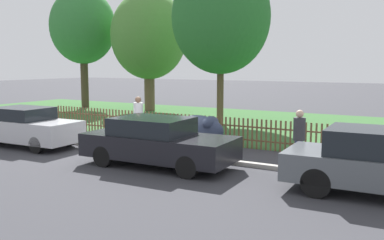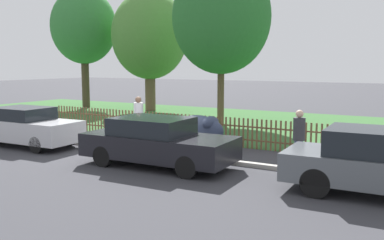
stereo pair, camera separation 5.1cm
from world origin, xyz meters
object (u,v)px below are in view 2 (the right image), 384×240
at_px(parked_car_black_saloon, 27,127).
at_px(tree_mid_park, 221,17).
at_px(parked_car_red_compact, 384,163).
at_px(tree_nearest_kerb, 84,27).
at_px(pedestrian_near_fence, 139,117).
at_px(parked_car_navy_estate, 157,142).
at_px(tree_behind_motorcycle, 150,36).
at_px(covered_motorcycle, 200,129).
at_px(pedestrian_by_lamp, 299,136).

xyz_separation_m(parked_car_black_saloon, tree_mid_park, (3.42, 8.61, 4.42)).
distance_m(parked_car_red_compact, tree_nearest_kerb, 23.18).
xyz_separation_m(parked_car_red_compact, pedestrian_near_fence, (-8.60, 2.44, 0.22)).
height_order(parked_car_black_saloon, parked_car_navy_estate, parked_car_navy_estate).
relative_size(parked_car_red_compact, pedestrian_near_fence, 2.57).
height_order(parked_car_navy_estate, pedestrian_near_fence, pedestrian_near_fence).
xyz_separation_m(parked_car_black_saloon, tree_behind_motorcycle, (-3.10, 11.81, 3.95)).
bearing_deg(tree_behind_motorcycle, covered_motorcycle, -46.61).
bearing_deg(parked_car_black_saloon, parked_car_red_compact, -1.82).
distance_m(parked_car_black_saloon, tree_nearest_kerb, 14.59).
bearing_deg(parked_car_red_compact, covered_motorcycle, 155.52).
relative_size(parked_car_black_saloon, tree_behind_motorcycle, 0.55).
xyz_separation_m(parked_car_navy_estate, tree_behind_motorcycle, (-8.85, 11.93, 3.94)).
bearing_deg(parked_car_red_compact, tree_behind_motorcycle, 139.36).
relative_size(parked_car_navy_estate, pedestrian_near_fence, 2.58).
relative_size(covered_motorcycle, tree_nearest_kerb, 0.26).
bearing_deg(covered_motorcycle, pedestrian_near_fence, -174.34).
bearing_deg(covered_motorcycle, parked_car_red_compact, -17.32).
relative_size(tree_behind_motorcycle, pedestrian_near_fence, 4.25).
bearing_deg(parked_car_black_saloon, tree_behind_motorcycle, 102.81).
bearing_deg(tree_behind_motorcycle, pedestrian_near_fence, -56.37).
distance_m(parked_car_black_saloon, parked_car_red_compact, 11.72).
xyz_separation_m(parked_car_navy_estate, covered_motorcycle, (-0.03, 2.61, 0.01)).
height_order(tree_nearest_kerb, pedestrian_near_fence, tree_nearest_kerb).
relative_size(parked_car_black_saloon, tree_nearest_kerb, 0.52).
bearing_deg(tree_nearest_kerb, pedestrian_near_fence, -38.21).
distance_m(covered_motorcycle, tree_behind_motorcycle, 13.42).
xyz_separation_m(parked_car_navy_estate, pedestrian_near_fence, (-2.63, 2.58, 0.27)).
relative_size(parked_car_black_saloon, tree_mid_park, 0.52).
bearing_deg(tree_behind_motorcycle, parked_car_navy_estate, -53.44).
relative_size(parked_car_black_saloon, parked_car_red_compact, 0.92).
height_order(parked_car_red_compact, tree_nearest_kerb, tree_nearest_kerb).
bearing_deg(pedestrian_by_lamp, covered_motorcycle, -98.25).
bearing_deg(tree_nearest_kerb, parked_car_navy_estate, -39.50).
bearing_deg(parked_car_navy_estate, covered_motorcycle, 88.76).
relative_size(parked_car_navy_estate, tree_mid_park, 0.57).
height_order(parked_car_navy_estate, covered_motorcycle, parked_car_navy_estate).
relative_size(parked_car_black_saloon, covered_motorcycle, 1.99).
bearing_deg(covered_motorcycle, parked_car_black_saloon, -151.43).
height_order(tree_behind_motorcycle, tree_mid_park, tree_mid_park).
distance_m(parked_car_black_saloon, covered_motorcycle, 6.23).
xyz_separation_m(covered_motorcycle, pedestrian_by_lamp, (3.63, -0.84, 0.21)).
height_order(covered_motorcycle, pedestrian_by_lamp, pedestrian_by_lamp).
xyz_separation_m(tree_nearest_kerb, pedestrian_by_lamp, (17.37, -9.60, -4.43)).
height_order(parked_car_black_saloon, tree_nearest_kerb, tree_nearest_kerb).
height_order(parked_car_red_compact, tree_behind_motorcycle, tree_behind_motorcycle).
distance_m(parked_car_navy_estate, tree_behind_motorcycle, 15.36).
distance_m(parked_car_black_saloon, tree_mid_park, 10.27).
height_order(covered_motorcycle, tree_behind_motorcycle, tree_behind_motorcycle).
xyz_separation_m(parked_car_red_compact, pedestrian_by_lamp, (-2.38, 1.63, 0.18)).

